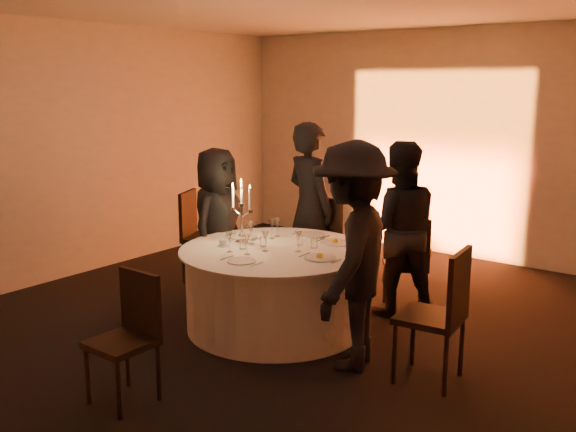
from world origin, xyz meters
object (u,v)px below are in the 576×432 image
Objects in this scene: chair_back_left at (332,236)px; guest_right at (352,256)px; banquet_table at (275,288)px; candelabra at (242,221)px; chair_back_right at (406,259)px; chair_right at (442,308)px; coffee_cup at (223,243)px; guest_back_left at (310,207)px; guest_left at (217,225)px; chair_front at (130,330)px; guest_back_right at (398,229)px; chair_left at (198,230)px.

guest_right reaches higher than chair_back_left.
candelabra reaches higher than banquet_table.
chair_back_right is 0.92× the size of chair_right.
coffee_cup is 0.28m from candelabra.
guest_right is (1.42, -1.43, -0.01)m from guest_back_left.
guest_right reaches higher than banquet_table.
banquet_table is at bearing 128.98° from guest_back_left.
coffee_cup is at bearing -147.52° from guest_left.
guest_right is at bearing 154.31° from guest_back_left.
chair_back_left is 0.57× the size of guest_right.
guest_right is (0.99, 1.47, 0.39)m from chair_front.
banquet_table is 1.76m from chair_front.
guest_back_left is 1.15m from guest_back_right.
chair_back_left is 1.41m from candelabra.
guest_back_right is 0.94× the size of guest_right.
guest_right reaches higher than coffee_cup.
guest_right is (1.23, -1.60, 0.33)m from chair_back_left.
guest_right is (1.02, -0.29, 0.55)m from banquet_table.
candelabra is (-2.13, 0.13, 0.38)m from chair_right.
chair_back_left is 0.43m from guest_back_left.
chair_right is (3.40, -0.81, 0.01)m from chair_left.
coffee_cup is at bearing -108.64° from guest_right.
chair_back_right is 1.03× the size of chair_front.
guest_back_left reaches higher than guest_left.
guest_back_left is (-0.40, 1.14, 0.56)m from banquet_table.
guest_back_left is at bearing -49.54° from guest_left.
guest_back_right is 1.55m from candelabra.
candelabra is (-0.42, 1.73, 0.46)m from chair_front.
chair_right reaches higher than chair_back_right.
guest_back_left reaches higher than candelabra.
chair_right reaches higher than banquet_table.
chair_back_right is (2.47, 0.46, -0.04)m from chair_left.
guest_right reaches higher than chair_front.
banquet_table is at bearing 107.25° from chair_back_left.
coffee_cup is (-0.46, -0.22, 0.42)m from banquet_table.
chair_front is at bearing 102.57° from chair_back_left.
candelabra is (-1.40, 0.26, 0.06)m from guest_right.
chair_left is 0.56× the size of guest_back_left.
banquet_table is at bearing 21.14° from chair_back_right.
chair_right is 1.68× the size of candelabra.
chair_left is 1.39m from guest_back_left.
chair_back_right is at bearing -80.15° from guest_left.
guest_back_right is at bearing 175.74° from guest_right.
candelabra is at bearing -99.31° from chair_right.
chair_right is at bearing 151.08° from chair_back_left.
banquet_table is 0.97× the size of guest_right.
chair_back_left is 1.66× the size of candelabra.
coffee_cup reaches higher than banquet_table.
guest_back_right is (2.40, 0.37, 0.27)m from chair_left.
banquet_table is 2.82× the size of candelabra.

